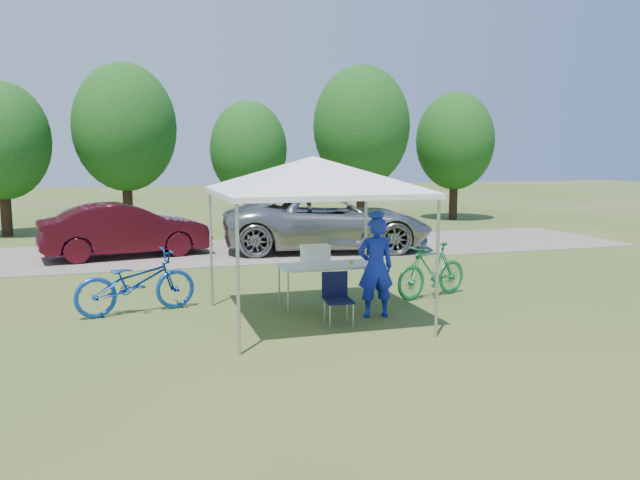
# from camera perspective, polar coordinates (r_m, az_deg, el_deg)

# --- Properties ---
(ground) EXTENTS (100.00, 100.00, 0.00)m
(ground) POSITION_cam_1_polar(r_m,az_deg,el_deg) (10.55, -0.61, -7.31)
(ground) COLOR #2D5119
(ground) RESTS_ON ground
(gravel_strip) EXTENTS (24.00, 5.00, 0.02)m
(gravel_strip) POSITION_cam_1_polar(r_m,az_deg,el_deg) (18.21, -7.64, -0.98)
(gravel_strip) COLOR gray
(gravel_strip) RESTS_ON ground
(canopy) EXTENTS (4.53, 4.53, 3.00)m
(canopy) POSITION_cam_1_polar(r_m,az_deg,el_deg) (10.19, -0.64, 7.25)
(canopy) COLOR #A5A5AA
(canopy) RESTS_ON ground
(treeline) EXTENTS (24.89, 4.28, 6.30)m
(treeline) POSITION_cam_1_polar(r_m,az_deg,el_deg) (23.98, -10.84, 9.46)
(treeline) COLOR #382314
(treeline) RESTS_ON ground
(folding_table) EXTENTS (1.93, 0.80, 0.79)m
(folding_table) POSITION_cam_1_polar(r_m,az_deg,el_deg) (11.26, 1.15, -2.44)
(folding_table) COLOR white
(folding_table) RESTS_ON ground
(folding_chair) EXTENTS (0.46, 0.48, 0.85)m
(folding_chair) POSITION_cam_1_polar(r_m,az_deg,el_deg) (10.21, 1.54, -4.94)
(folding_chair) COLOR black
(folding_chair) RESTS_ON ground
(cooler) EXTENTS (0.50, 0.34, 0.36)m
(cooler) POSITION_cam_1_polar(r_m,az_deg,el_deg) (11.13, -0.43, -1.39)
(cooler) COLOR white
(cooler) RESTS_ON folding_table
(ice_cream_cup) EXTENTS (0.08, 0.08, 0.06)m
(ice_cream_cup) POSITION_cam_1_polar(r_m,az_deg,el_deg) (11.31, 2.85, -2.04)
(ice_cream_cup) COLOR #BBD031
(ice_cream_cup) RESTS_ON folding_table
(cyclist) EXTENTS (0.66, 0.47, 1.72)m
(cyclist) POSITION_cam_1_polar(r_m,az_deg,el_deg) (10.60, 5.09, -2.50)
(cyclist) COLOR #1423A8
(cyclist) RESTS_ON ground
(bike_blue) EXTENTS (2.20, 1.23, 1.10)m
(bike_blue) POSITION_cam_1_polar(r_m,az_deg,el_deg) (11.34, -16.48, -3.72)
(bike_blue) COLOR #12409F
(bike_blue) RESTS_ON ground
(bike_green) EXTENTS (1.83, 1.01, 1.06)m
(bike_green) POSITION_cam_1_polar(r_m,az_deg,el_deg) (12.30, 10.19, -2.75)
(bike_green) COLOR #19733B
(bike_green) RESTS_ON ground
(minivan) EXTENTS (6.41, 3.81, 1.67)m
(minivan) POSITION_cam_1_polar(r_m,az_deg,el_deg) (18.06, 0.70, 1.71)
(minivan) COLOR #9F9E9A
(minivan) RESTS_ON gravel_strip
(sedan) EXTENTS (4.62, 2.34, 1.45)m
(sedan) POSITION_cam_1_polar(r_m,az_deg,el_deg) (17.68, -17.36, 0.89)
(sedan) COLOR #410A15
(sedan) RESTS_ON gravel_strip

